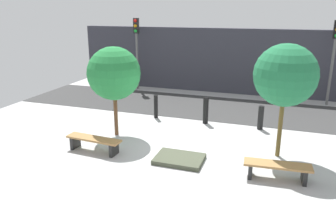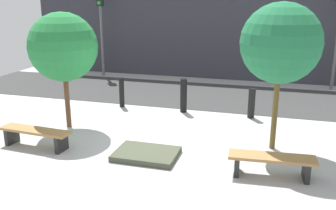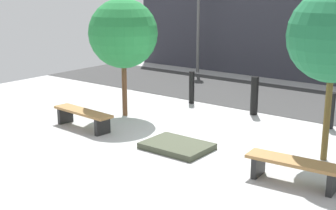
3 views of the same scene
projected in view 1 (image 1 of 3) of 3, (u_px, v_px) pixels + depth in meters
ground_plane at (185, 152)px, 10.07m from camera, size 18.00×18.00×0.00m
road_strip at (216, 108)px, 14.55m from camera, size 18.00×3.74×0.01m
building_facade at (228, 61)px, 16.89m from camera, size 16.20×0.50×3.31m
bench_left at (94, 142)px, 10.04m from camera, size 1.81×0.54×0.45m
bench_right at (277, 168)px, 8.39m from camera, size 1.71×0.57×0.44m
planter_bed at (179, 159)px, 9.47m from camera, size 1.38×1.00×0.13m
tree_behind_left_bench at (114, 74)px, 10.87m from camera, size 1.79×1.79×3.07m
tree_behind_right_bench at (285, 75)px, 9.13m from camera, size 1.77×1.77×3.35m
bollard_far_left at (156, 107)px, 13.12m from camera, size 0.16×0.16×0.95m
bollard_left at (206, 110)px, 12.48m from camera, size 0.20×0.20×1.03m
bollard_center at (261, 118)px, 11.88m from camera, size 0.20×0.20×0.88m
traffic_light_west at (136, 41)px, 17.24m from camera, size 0.28×0.27×3.78m
traffic_light_mid_west at (334, 48)px, 14.31m from camera, size 0.28×0.27×3.78m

